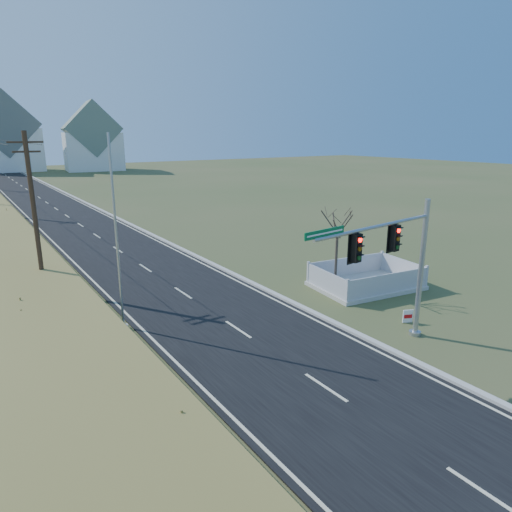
{
  "coord_description": "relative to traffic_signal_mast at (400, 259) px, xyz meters",
  "views": [
    {
      "loc": [
        -10.13,
        -12.72,
        8.86
      ],
      "look_at": [
        1.08,
        4.12,
        3.4
      ],
      "focal_mm": 32.0,
      "sensor_mm": 36.0,
      "label": 1
    }
  ],
  "objects": [
    {
      "name": "traffic_signal_mast",
      "position": [
        0.0,
        0.0,
        0.0
      ],
      "size": [
        7.73,
        1.25,
        6.19
      ],
      "rotation": [
        0.0,
        0.0,
        0.13
      ],
      "color": "#9EA0A5",
      "rests_on": "ground"
    },
    {
      "name": "bare_tree",
      "position": [
        2.63,
        6.38,
        0.28
      ],
      "size": [
        1.96,
        1.96,
        5.19
      ],
      "color": "#4C3F33",
      "rests_on": "ground"
    },
    {
      "name": "condo_ne",
      "position": [
        15.35,
        105.08,
        2.94
      ],
      "size": [
        14.12,
        10.51,
        16.52
      ],
      "rotation": [
        0.0,
        0.0,
        -0.1
      ],
      "color": "silver",
      "rests_on": "ground"
    },
    {
      "name": "condo_n",
      "position": [
        -2.65,
        113.08,
        3.71
      ],
      "size": [
        15.27,
        10.2,
        18.54
      ],
      "color": "silver",
      "rests_on": "ground"
    },
    {
      "name": "utility_pole_near",
      "position": [
        -11.15,
        16.08,
        0.78
      ],
      "size": [
        1.8,
        0.26,
        9.0
      ],
      "color": "#422D1E",
      "rests_on": "ground"
    },
    {
      "name": "ground",
      "position": [
        -4.65,
        1.08,
        -3.9
      ],
      "size": [
        260.0,
        260.0,
        0.0
      ],
      "primitive_type": "plane",
      "color": "#3C4C24",
      "rests_on": "ground"
    },
    {
      "name": "open_sign",
      "position": [
        2.64,
        1.31,
        -3.56
      ],
      "size": [
        0.49,
        0.25,
        0.64
      ],
      "rotation": [
        0.0,
        0.0,
        -0.41
      ],
      "color": "white",
      "rests_on": "ground"
    },
    {
      "name": "fence_enclosure",
      "position": [
        4.9,
        6.14,
        -3.63
      ],
      "size": [
        6.43,
        4.79,
        1.36
      ],
      "rotation": [
        0.0,
        0.0,
        -0.12
      ],
      "color": "#B7B5AD",
      "rests_on": "ground"
    },
    {
      "name": "flagpole",
      "position": [
        -8.98,
        8.27,
        -0.35
      ],
      "size": [
        0.4,
        0.4,
        8.9
      ],
      "color": "#B7B5AD",
      "rests_on": "ground"
    },
    {
      "name": "road",
      "position": [
        -4.65,
        51.08,
        -3.87
      ],
      "size": [
        8.0,
        180.0,
        0.06
      ],
      "primitive_type": "cube",
      "color": "black",
      "rests_on": "ground"
    },
    {
      "name": "curb",
      "position": [
        -0.5,
        51.08,
        -3.81
      ],
      "size": [
        0.3,
        180.0,
        0.18
      ],
      "primitive_type": "cube",
      "color": "#B2AFA8",
      "rests_on": "ground"
    }
  ]
}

